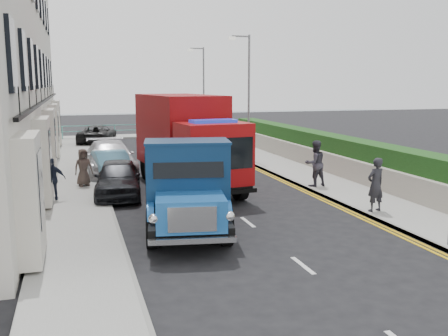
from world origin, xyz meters
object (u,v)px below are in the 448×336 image
(lamp_far, at_px, (202,88))
(bedford_lorry, at_px, (187,193))
(parked_car_front, at_px, (118,178))
(pedestrian_east_near, at_px, (376,185))
(red_lorry, at_px, (186,139))
(lamp_mid, at_px, (247,90))

(lamp_far, distance_m, bedford_lorry, 23.85)
(parked_car_front, distance_m, pedestrian_east_near, 9.63)
(red_lorry, height_order, pedestrian_east_near, red_lorry)
(lamp_mid, distance_m, lamp_far, 10.00)
(lamp_far, xyz_separation_m, pedestrian_east_near, (0.22, -22.34, -2.97))
(lamp_mid, relative_size, parked_car_front, 1.65)
(lamp_mid, relative_size, lamp_far, 1.00)
(lamp_far, height_order, red_lorry, lamp_far)
(red_lorry, bearing_deg, lamp_far, 66.55)
(lamp_mid, distance_m, pedestrian_east_near, 12.70)
(lamp_far, relative_size, bedford_lorry, 1.15)
(lamp_far, relative_size, pedestrian_east_near, 3.84)
(lamp_far, height_order, bedford_lorry, lamp_far)
(lamp_far, bearing_deg, lamp_mid, -90.00)
(lamp_mid, height_order, red_lorry, lamp_mid)
(red_lorry, height_order, parked_car_front, red_lorry)
(bedford_lorry, bearing_deg, lamp_far, 84.25)
(red_lorry, bearing_deg, lamp_mid, 44.98)
(lamp_mid, bearing_deg, pedestrian_east_near, -88.97)
(red_lorry, bearing_deg, pedestrian_east_near, -57.50)
(bedford_lorry, bearing_deg, lamp_mid, 73.50)
(bedford_lorry, height_order, parked_car_front, bedford_lorry)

